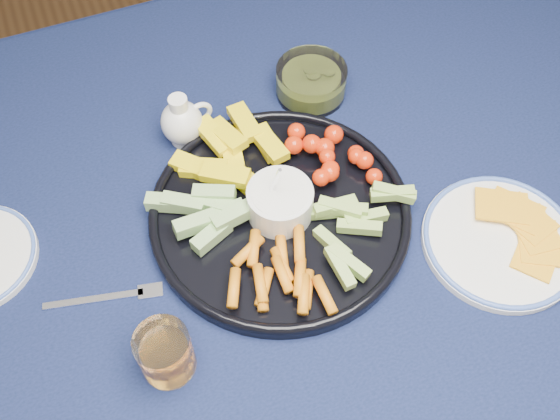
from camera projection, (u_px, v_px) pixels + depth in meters
name	position (u px, v px, depth m)	size (l,w,h in m)	color
dining_table	(273.00, 234.00, 1.03)	(1.67, 1.07, 0.75)	#542D1C
crudite_platter	(278.00, 211.00, 0.92)	(0.39, 0.39, 0.12)	black
creamer_pitcher	(183.00, 122.00, 0.99)	(0.09, 0.07, 0.09)	white
pickle_bowl	(311.00, 83.00, 1.06)	(0.12, 0.12, 0.06)	silver
cheese_plate	(501.00, 240.00, 0.91)	(0.23, 0.23, 0.03)	white
juice_tumbler	(166.00, 354.00, 0.79)	(0.07, 0.07, 0.08)	silver
fork_left	(114.00, 297.00, 0.87)	(0.16, 0.05, 0.00)	white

